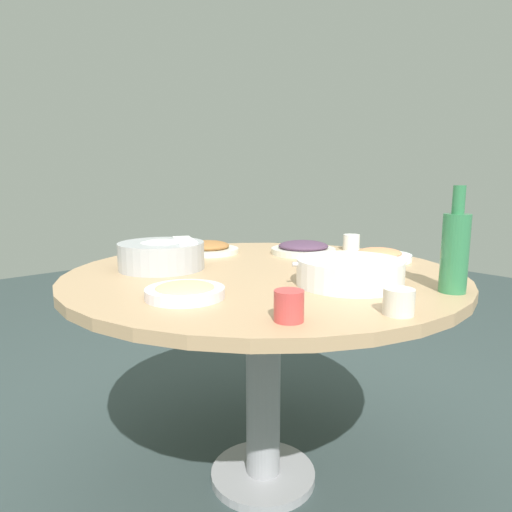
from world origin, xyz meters
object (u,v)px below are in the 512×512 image
soup_bowl (350,273)px  dish_eggplant (303,248)px  tea_cup_near (289,306)px  dish_stirfry (207,248)px  tea_cup_side (399,302)px  rice_bowl (162,255)px  tea_cup_far (351,242)px  green_bottle (455,250)px  round_dining_table (263,305)px  dish_noodles (185,291)px  dish_shrimp (379,255)px

soup_bowl → dish_eggplant: soup_bowl is taller
dish_eggplant → tea_cup_near: tea_cup_near is taller
dish_stirfry → tea_cup_side: tea_cup_side is taller
rice_bowl → soup_bowl: bearing=-63.5°
tea_cup_near → rice_bowl: bearing=82.8°
tea_cup_far → tea_cup_side: bearing=-136.9°
green_bottle → round_dining_table: bearing=108.8°
dish_stirfry → dish_noodles: bearing=-130.4°
round_dining_table → tea_cup_far: 0.56m
dish_shrimp → green_bottle: green_bottle is taller
green_bottle → dish_eggplant: bearing=77.0°
round_dining_table → tea_cup_near: bearing=-126.8°
dish_noodles → green_bottle: bearing=-37.1°
round_dining_table → rice_bowl: bearing=132.8°
green_bottle → tea_cup_near: size_ratio=4.20×
soup_bowl → green_bottle: 0.27m
dish_stirfry → round_dining_table: bearing=-99.5°
dish_eggplant → dish_stirfry: size_ratio=1.02×
dish_eggplant → dish_noodles: (-0.69, -0.24, -0.00)m
green_bottle → tea_cup_side: bearing=-177.5°
round_dining_table → soup_bowl: size_ratio=4.22×
rice_bowl → tea_cup_side: (0.13, -0.77, -0.02)m
dish_shrimp → dish_noodles: bearing=178.1°
dish_stirfry → tea_cup_far: size_ratio=3.65×
rice_bowl → tea_cup_near: size_ratio=4.23×
tea_cup_near → dish_noodles: bearing=101.1°
soup_bowl → green_bottle: bearing=-59.4°
rice_bowl → dish_noodles: bearing=-111.8°
tea_cup_far → tea_cup_side: 0.87m
green_bottle → tea_cup_side: 0.29m
dish_stirfry → tea_cup_far: (0.47, -0.33, 0.01)m
dish_noodles → tea_cup_near: tea_cup_near is taller
dish_shrimp → dish_stirfry: (-0.37, 0.53, 0.00)m
soup_bowl → dish_noodles: (-0.41, 0.19, -0.02)m
dish_noodles → tea_cup_side: size_ratio=2.92×
dish_noodles → tea_cup_side: bearing=-57.7°
tea_cup_far → green_bottle: bearing=-121.7°
tea_cup_far → tea_cup_side: tea_cup_far is taller
dish_stirfry → tea_cup_side: 0.94m
soup_bowl → green_bottle: size_ratio=1.07×
dish_eggplant → dish_stirfry: 0.37m
round_dining_table → soup_bowl: bearing=-81.4°
rice_bowl → tea_cup_side: size_ratio=4.08×
dish_stirfry → tea_cup_near: 0.88m
soup_bowl → dish_shrimp: size_ratio=1.30×
green_bottle → dish_shrimp: bearing=56.4°
soup_bowl → tea_cup_side: size_ratio=4.33×
dish_noodles → tea_cup_near: bearing=-78.9°
dish_eggplant → green_bottle: green_bottle is taller
rice_bowl → green_bottle: green_bottle is taller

